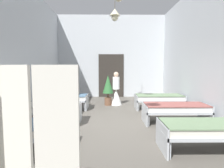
{
  "coord_description": "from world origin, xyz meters",
  "views": [
    {
      "loc": [
        -0.05,
        -5.54,
        1.68
      ],
      "look_at": [
        0.0,
        -0.17,
        1.2
      ],
      "focal_mm": 30.14,
      "sensor_mm": 36.0,
      "label": 1
    }
  ],
  "objects": [
    {
      "name": "room_shell",
      "position": [
        0.0,
        1.25,
        2.29
      ],
      "size": [
        6.32,
        10.34,
        4.56
      ],
      "color": "silver",
      "rests_on": "ground"
    },
    {
      "name": "bed_left_row_2",
      "position": [
        -1.91,
        1.9,
        0.44
      ],
      "size": [
        1.9,
        0.84,
        0.57
      ],
      "color": "#B7BCC1",
      "rests_on": "ground"
    },
    {
      "name": "potted_plant",
      "position": [
        -0.15,
        2.67,
        0.81
      ],
      "size": [
        0.47,
        0.47,
        1.33
      ],
      "color": "brown",
      "rests_on": "ground"
    },
    {
      "name": "patient_seated_primary",
      "position": [
        -1.56,
        1.98,
        0.87
      ],
      "size": [
        0.44,
        0.44,
        0.8
      ],
      "color": "slate",
      "rests_on": "bed_left_row_2"
    },
    {
      "name": "bed_right_row_2",
      "position": [
        1.91,
        1.9,
        0.44
      ],
      "size": [
        1.9,
        0.84,
        0.57
      ],
      "color": "#B7BCC1",
      "rests_on": "ground"
    },
    {
      "name": "privacy_screen",
      "position": [
        -0.96,
        -3.85,
        0.85
      ],
      "size": [
        1.22,
        0.3,
        1.7
      ],
      "rotation": [
        0.0,
        0.0,
        -0.38
      ],
      "color": "silver",
      "rests_on": "ground"
    },
    {
      "name": "bed_right_row_1",
      "position": [
        1.91,
        0.0,
        0.44
      ],
      "size": [
        1.9,
        0.84,
        0.57
      ],
      "color": "#B7BCC1",
      "rests_on": "ground"
    },
    {
      "name": "ground_plane",
      "position": [
        0.0,
        0.0,
        -0.05
      ],
      "size": [
        6.52,
        10.74,
        0.1
      ],
      "primitive_type": "cube",
      "color": "#59544C"
    },
    {
      "name": "nurse_near_aisle",
      "position": [
        0.21,
        2.78,
        0.53
      ],
      "size": [
        0.52,
        0.52,
        1.49
      ],
      "rotation": [
        0.0,
        0.0,
        1.09
      ],
      "color": "white",
      "rests_on": "ground"
    },
    {
      "name": "bed_right_row_0",
      "position": [
        1.91,
        -1.9,
        0.44
      ],
      "size": [
        1.9,
        0.84,
        0.57
      ],
      "color": "#B7BCC1",
      "rests_on": "ground"
    },
    {
      "name": "bed_left_row_0",
      "position": [
        -1.91,
        -1.9,
        0.44
      ],
      "size": [
        1.9,
        0.84,
        0.57
      ],
      "color": "#B7BCC1",
      "rests_on": "ground"
    },
    {
      "name": "bed_left_row_1",
      "position": [
        -1.91,
        0.0,
        0.44
      ],
      "size": [
        1.9,
        0.84,
        0.57
      ],
      "color": "#B7BCC1",
      "rests_on": "ground"
    }
  ]
}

